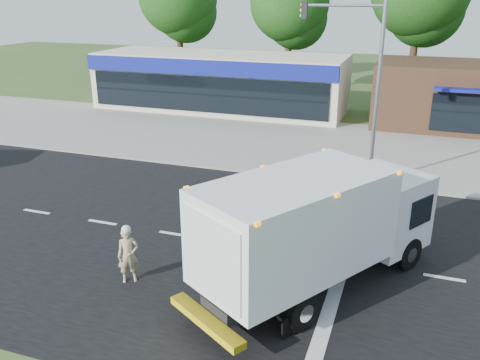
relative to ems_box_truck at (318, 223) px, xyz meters
The scene contains 11 objects.
ground 3.64m from the ems_box_truck, 142.73° to the left, with size 120.00×120.00×0.00m, color #385123.
road_asphalt 3.64m from the ems_box_truck, 142.73° to the left, with size 60.00×14.00×0.02m, color black.
sidewalk 10.49m from the ems_box_truck, 103.38° to the left, with size 60.00×2.40×0.12m, color gray.
parking_apron 16.12m from the ems_box_truck, 98.57° to the left, with size 60.00×9.00×0.02m, color gray.
lane_markings 2.35m from the ems_box_truck, 155.87° to the left, with size 55.20×7.00×0.01m.
ems_box_truck is the anchor object (origin of this frame).
emergency_worker 5.58m from the ems_box_truck, 164.78° to the right, with size 0.75×0.70×1.83m.
retail_strip_mall 24.54m from the ems_box_truck, 117.63° to the left, with size 18.00×6.20×4.00m.
brown_storefront 22.28m from the ems_box_truck, 78.03° to the left, with size 10.00×6.70×4.00m.
traffic_signal_pole 9.83m from the ems_box_truck, 90.17° to the left, with size 3.51×0.25×8.00m.
background_trees 30.61m from the ems_box_truck, 96.15° to the left, with size 36.77×7.39×12.10m.
Camera 1 is at (4.55, -14.62, 8.11)m, focal length 38.00 mm.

